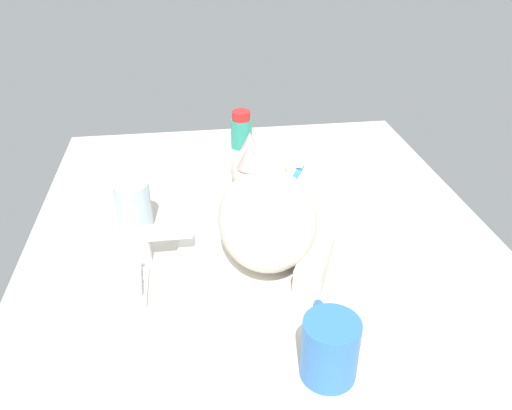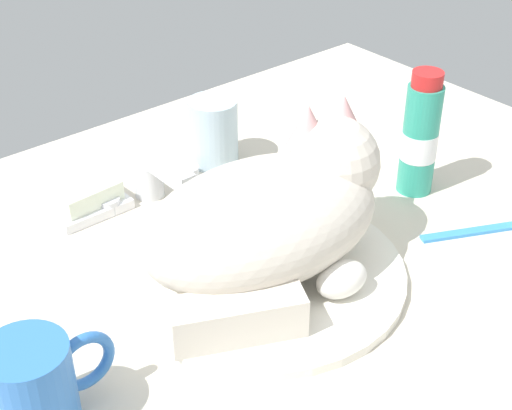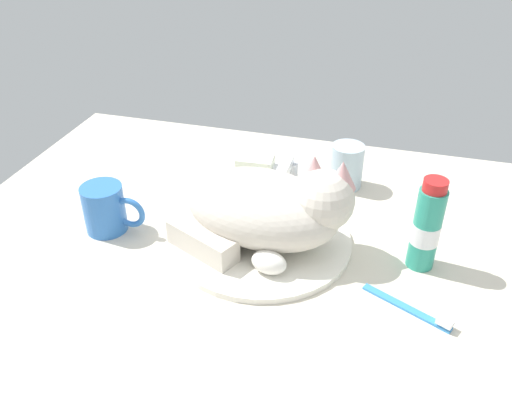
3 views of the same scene
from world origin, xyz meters
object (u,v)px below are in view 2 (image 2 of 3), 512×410
cat (276,212)px  coffee_mug (36,387)px  toothpaste_bottle (420,137)px  toothbrush (486,227)px  rinse_cup (213,132)px  soap_bar (86,193)px  faucet (154,179)px

cat → coffee_mug: (-28.40, -3.12, -3.24)cm
toothpaste_bottle → toothbrush: 13.19cm
cat → toothpaste_bottle: cat is taller
rinse_cup → soap_bar: size_ratio=1.19×
cat → rinse_cup: 24.83cm
rinse_cup → cat: bearing=-112.0°
rinse_cup → toothpaste_bottle: toothpaste_bottle is taller
cat → toothpaste_bottle: 24.09cm
faucet → coffee_mug: coffee_mug is taller
cat → rinse_cup: (9.24, 22.83, -3.12)cm
soap_bar → coffee_mug: bearing=-126.0°
coffee_mug → toothpaste_bottle: size_ratio=0.72×
coffee_mug → soap_bar: (19.09, 26.28, -1.89)cm
cat → soap_bar: cat is taller
rinse_cup → soap_bar: bearing=179.0°
coffee_mug → toothpaste_bottle: 52.74cm
faucet → toothpaste_bottle: 32.09cm
rinse_cup → soap_bar: (-18.55, 0.33, -2.02)cm
faucet → toothbrush: faucet is taller
rinse_cup → toothpaste_bottle: (14.80, -21.28, 2.92)cm
faucet → rinse_cup: rinse_cup is taller
cat → soap_bar: bearing=111.9°
toothbrush → cat: bearing=157.3°
coffee_mug → soap_bar: size_ratio=1.52×
faucet → rinse_cup: bearing=13.9°
coffee_mug → toothbrush: (51.68, -6.62, -3.72)cm
soap_bar → toothbrush: size_ratio=0.57×
coffee_mug → rinse_cup: bearing=34.6°
faucet → rinse_cup: size_ratio=1.63×
soap_bar → toothbrush: (32.59, -32.91, -1.83)cm
rinse_cup → toothbrush: 35.68cm
toothpaste_bottle → cat: bearing=-176.3°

